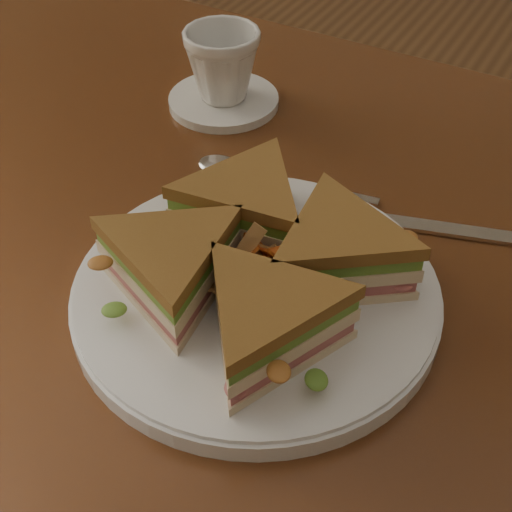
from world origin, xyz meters
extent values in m
cube|color=#3A1C0D|center=(0.00, 0.00, 0.73)|extent=(1.20, 0.80, 0.04)
cylinder|color=#351C10|center=(-0.54, 0.34, 0.35)|extent=(0.06, 0.06, 0.71)
cylinder|color=white|center=(0.02, -0.06, 0.76)|extent=(0.29, 0.29, 0.02)
cube|color=silver|center=(0.00, 0.09, 0.75)|extent=(0.13, 0.03, 0.00)
ellipsoid|color=silver|center=(-0.10, 0.07, 0.76)|extent=(0.05, 0.03, 0.01)
cube|color=silver|center=(0.14, 0.10, 0.75)|extent=(0.20, 0.07, 0.00)
cube|color=silver|center=(0.06, 0.07, 0.75)|extent=(0.05, 0.02, 0.00)
cylinder|color=white|center=(-0.16, 0.18, 0.76)|extent=(0.12, 0.12, 0.01)
imported|color=white|center=(-0.16, 0.18, 0.80)|extent=(0.09, 0.09, 0.08)
camera|label=1|loc=(0.22, -0.41, 1.17)|focal=50.00mm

